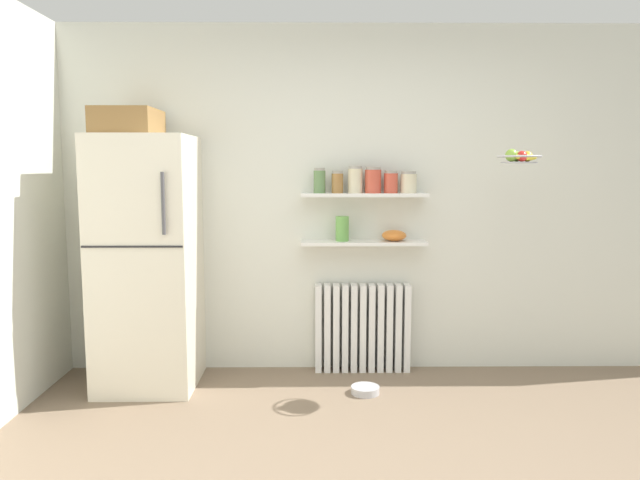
{
  "coord_description": "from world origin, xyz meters",
  "views": [
    {
      "loc": [
        -0.32,
        -2.54,
        1.56
      ],
      "look_at": [
        -0.28,
        1.6,
        1.05
      ],
      "focal_mm": 33.79,
      "sensor_mm": 36.0,
      "label": 1
    }
  ],
  "objects_px": {
    "storage_jar_0": "(320,181)",
    "storage_jar_4": "(391,182)",
    "shelf_bowl": "(394,235)",
    "vase": "(342,229)",
    "storage_jar_1": "(337,182)",
    "pet_food_bowl": "(365,390)",
    "radiator": "(362,328)",
    "storage_jar_5": "(409,182)",
    "refrigerator": "(147,257)",
    "hanging_fruit_basket": "(519,157)",
    "storage_jar_2": "(355,180)",
    "storage_jar_3": "(373,180)"
  },
  "relations": [
    {
      "from": "storage_jar_3",
      "to": "refrigerator",
      "type": "bearing_deg",
      "value": -171.74
    },
    {
      "from": "storage_jar_4",
      "to": "storage_jar_5",
      "type": "height_order",
      "value": "storage_jar_4"
    },
    {
      "from": "hanging_fruit_basket",
      "to": "storage_jar_3",
      "type": "bearing_deg",
      "value": 156.15
    },
    {
      "from": "refrigerator",
      "to": "storage_jar_2",
      "type": "bearing_deg",
      "value": 8.98
    },
    {
      "from": "storage_jar_0",
      "to": "storage_jar_1",
      "type": "bearing_deg",
      "value": 0.0
    },
    {
      "from": "storage_jar_1",
      "to": "storage_jar_4",
      "type": "xyz_separation_m",
      "value": [
        0.39,
        -0.0,
        0.0
      ]
    },
    {
      "from": "radiator",
      "to": "vase",
      "type": "relative_size",
      "value": 3.9
    },
    {
      "from": "shelf_bowl",
      "to": "pet_food_bowl",
      "type": "distance_m",
      "value": 1.14
    },
    {
      "from": "shelf_bowl",
      "to": "pet_food_bowl",
      "type": "xyz_separation_m",
      "value": [
        -0.24,
        -0.44,
        -1.02
      ]
    },
    {
      "from": "storage_jar_1",
      "to": "pet_food_bowl",
      "type": "distance_m",
      "value": 1.5
    },
    {
      "from": "radiator",
      "to": "storage_jar_2",
      "type": "bearing_deg",
      "value": -155.41
    },
    {
      "from": "storage_jar_3",
      "to": "hanging_fruit_basket",
      "type": "height_order",
      "value": "hanging_fruit_basket"
    },
    {
      "from": "storage_jar_5",
      "to": "vase",
      "type": "xyz_separation_m",
      "value": [
        -0.49,
        0.0,
        -0.34
      ]
    },
    {
      "from": "storage_jar_0",
      "to": "shelf_bowl",
      "type": "height_order",
      "value": "storage_jar_0"
    },
    {
      "from": "storage_jar_1",
      "to": "storage_jar_5",
      "type": "bearing_deg",
      "value": -0.0
    },
    {
      "from": "storage_jar_0",
      "to": "storage_jar_5",
      "type": "distance_m",
      "value": 0.66
    },
    {
      "from": "radiator",
      "to": "storage_jar_5",
      "type": "relative_size",
      "value": 4.49
    },
    {
      "from": "storage_jar_0",
      "to": "storage_jar_4",
      "type": "relative_size",
      "value": 1.12
    },
    {
      "from": "storage_jar_3",
      "to": "storage_jar_4",
      "type": "xyz_separation_m",
      "value": [
        0.13,
        0.0,
        -0.01
      ]
    },
    {
      "from": "vase",
      "to": "pet_food_bowl",
      "type": "bearing_deg",
      "value": -72.11
    },
    {
      "from": "storage_jar_0",
      "to": "storage_jar_1",
      "type": "distance_m",
      "value": 0.13
    },
    {
      "from": "storage_jar_1",
      "to": "hanging_fruit_basket",
      "type": "xyz_separation_m",
      "value": [
        1.19,
        -0.41,
        0.18
      ]
    },
    {
      "from": "refrigerator",
      "to": "storage_jar_4",
      "type": "height_order",
      "value": "refrigerator"
    },
    {
      "from": "refrigerator",
      "to": "storage_jar_5",
      "type": "height_order",
      "value": "refrigerator"
    },
    {
      "from": "refrigerator",
      "to": "storage_jar_3",
      "type": "relative_size",
      "value": 10.18
    },
    {
      "from": "radiator",
      "to": "hanging_fruit_basket",
      "type": "bearing_deg",
      "value": -23.9
    },
    {
      "from": "storage_jar_2",
      "to": "pet_food_bowl",
      "type": "bearing_deg",
      "value": -83.68
    },
    {
      "from": "storage_jar_4",
      "to": "pet_food_bowl",
      "type": "bearing_deg",
      "value": -115.73
    },
    {
      "from": "storage_jar_5",
      "to": "pet_food_bowl",
      "type": "height_order",
      "value": "storage_jar_5"
    },
    {
      "from": "radiator",
      "to": "vase",
      "type": "xyz_separation_m",
      "value": [
        -0.16,
        -0.03,
        0.76
      ]
    },
    {
      "from": "refrigerator",
      "to": "vase",
      "type": "height_order",
      "value": "refrigerator"
    },
    {
      "from": "storage_jar_0",
      "to": "pet_food_bowl",
      "type": "xyz_separation_m",
      "value": [
        0.31,
        -0.44,
        -1.43
      ]
    },
    {
      "from": "storage_jar_0",
      "to": "storage_jar_4",
      "type": "distance_m",
      "value": 0.52
    },
    {
      "from": "vase",
      "to": "shelf_bowl",
      "type": "height_order",
      "value": "vase"
    },
    {
      "from": "storage_jar_4",
      "to": "shelf_bowl",
      "type": "distance_m",
      "value": 0.4
    },
    {
      "from": "storage_jar_4",
      "to": "hanging_fruit_basket",
      "type": "relative_size",
      "value": 0.57
    },
    {
      "from": "refrigerator",
      "to": "shelf_bowl",
      "type": "distance_m",
      "value": 1.79
    },
    {
      "from": "storage_jar_0",
      "to": "hanging_fruit_basket",
      "type": "height_order",
      "value": "hanging_fruit_basket"
    },
    {
      "from": "refrigerator",
      "to": "storage_jar_2",
      "type": "distance_m",
      "value": 1.59
    },
    {
      "from": "storage_jar_2",
      "to": "storage_jar_4",
      "type": "bearing_deg",
      "value": 0.0
    },
    {
      "from": "storage_jar_0",
      "to": "storage_jar_4",
      "type": "height_order",
      "value": "storage_jar_0"
    },
    {
      "from": "storage_jar_4",
      "to": "pet_food_bowl",
      "type": "distance_m",
      "value": 1.5
    },
    {
      "from": "vase",
      "to": "shelf_bowl",
      "type": "xyz_separation_m",
      "value": [
        0.39,
        0.0,
        -0.05
      ]
    },
    {
      "from": "storage_jar_2",
      "to": "hanging_fruit_basket",
      "type": "distance_m",
      "value": 1.15
    },
    {
      "from": "storage_jar_0",
      "to": "vase",
      "type": "height_order",
      "value": "storage_jar_0"
    },
    {
      "from": "refrigerator",
      "to": "vase",
      "type": "relative_size",
      "value": 10.55
    },
    {
      "from": "refrigerator",
      "to": "storage_jar_1",
      "type": "bearing_deg",
      "value": 9.83
    },
    {
      "from": "refrigerator",
      "to": "storage_jar_5",
      "type": "bearing_deg",
      "value": 7.11
    },
    {
      "from": "refrigerator",
      "to": "shelf_bowl",
      "type": "height_order",
      "value": "refrigerator"
    },
    {
      "from": "shelf_bowl",
      "to": "hanging_fruit_basket",
      "type": "height_order",
      "value": "hanging_fruit_basket"
    }
  ]
}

